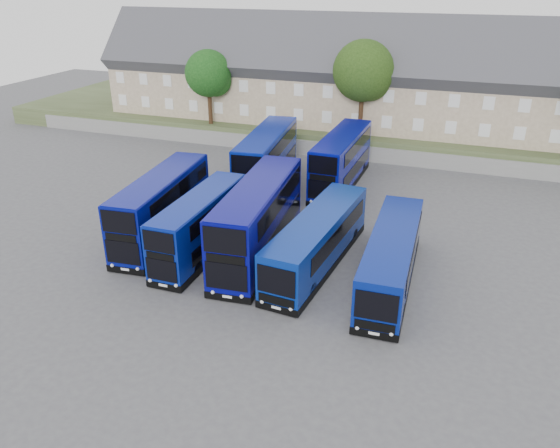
# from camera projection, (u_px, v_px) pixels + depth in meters

# --- Properties ---
(ground) EXTENTS (120.00, 120.00, 0.00)m
(ground) POSITION_uv_depth(u_px,v_px,m) (238.00, 272.00, 33.54)
(ground) COLOR #4D4C52
(ground) RESTS_ON ground
(retaining_wall) EXTENTS (70.00, 0.40, 1.50)m
(retaining_wall) POSITION_uv_depth(u_px,v_px,m) (335.00, 150.00, 53.72)
(retaining_wall) COLOR slate
(retaining_wall) RESTS_ON ground
(earth_bank) EXTENTS (80.00, 20.00, 2.00)m
(earth_bank) POSITION_uv_depth(u_px,v_px,m) (357.00, 124.00, 62.16)
(earth_bank) COLOR #414D2B
(earth_bank) RESTS_ON ground
(terrace_row) EXTENTS (66.00, 10.40, 11.20)m
(terrace_row) POSITION_uv_depth(u_px,v_px,m) (411.00, 83.00, 54.56)
(terrace_row) COLOR tan
(terrace_row) RESTS_ON earth_bank
(dd_front_left) EXTENTS (3.51, 11.22, 4.39)m
(dd_front_left) POSITION_uv_depth(u_px,v_px,m) (162.00, 208.00, 37.08)
(dd_front_left) COLOR #060E7C
(dd_front_left) RESTS_ON ground
(dd_front_mid) EXTENTS (2.30, 9.94, 3.94)m
(dd_front_mid) POSITION_uv_depth(u_px,v_px,m) (201.00, 227.00, 34.90)
(dd_front_mid) COLOR navy
(dd_front_mid) RESTS_ON ground
(dd_front_right) EXTENTS (3.70, 12.19, 4.78)m
(dd_front_right) POSITION_uv_depth(u_px,v_px,m) (258.00, 221.00, 34.64)
(dd_front_right) COLOR #060778
(dd_front_right) RESTS_ON ground
(dd_rear_left) EXTENTS (3.88, 11.89, 4.64)m
(dd_rear_left) POSITION_uv_depth(u_px,v_px,m) (267.00, 160.00, 46.10)
(dd_rear_left) COLOR #081E9D
(dd_rear_left) RESTS_ON ground
(dd_rear_right) EXTENTS (2.78, 11.27, 4.46)m
(dd_rear_right) POSITION_uv_depth(u_px,v_px,m) (341.00, 161.00, 46.15)
(dd_rear_right) COLOR #080E95
(dd_rear_right) RESTS_ON ground
(coach_east_a) EXTENTS (3.60, 12.21, 3.29)m
(coach_east_a) POSITION_uv_depth(u_px,v_px,m) (317.00, 242.00, 33.66)
(coach_east_a) COLOR navy
(coach_east_a) RESTS_ON ground
(coach_east_b) EXTENTS (2.84, 11.82, 3.21)m
(coach_east_b) POSITION_uv_depth(u_px,v_px,m) (391.00, 259.00, 31.71)
(coach_east_b) COLOR navy
(coach_east_b) RESTS_ON ground
(tree_west) EXTENTS (4.80, 4.80, 7.65)m
(tree_west) POSITION_uv_depth(u_px,v_px,m) (210.00, 75.00, 56.23)
(tree_west) COLOR #382314
(tree_west) RESTS_ON earth_bank
(tree_mid) EXTENTS (5.76, 5.76, 9.18)m
(tree_mid) POSITION_uv_depth(u_px,v_px,m) (365.00, 73.00, 51.35)
(tree_mid) COLOR #382314
(tree_mid) RESTS_ON earth_bank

